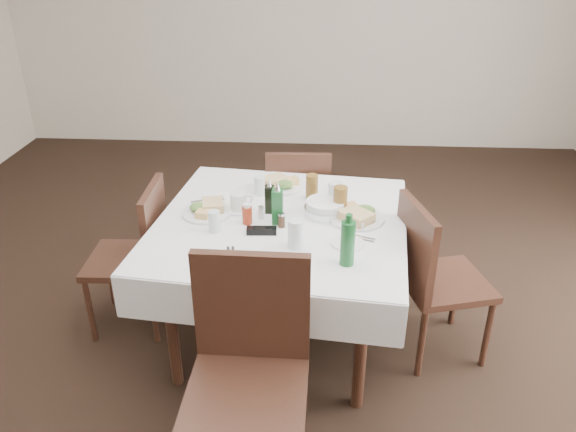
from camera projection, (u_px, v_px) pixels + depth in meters
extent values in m
plane|color=black|center=(270.00, 356.00, 3.14)|extent=(7.00, 7.00, 0.00)
cube|color=beige|center=(299.00, 11.00, 5.61)|extent=(6.00, 0.04, 2.80)
cylinder|color=black|center=(172.00, 327.00, 2.80)|extent=(0.06, 0.06, 0.72)
cylinder|color=black|center=(223.00, 236.00, 3.63)|extent=(0.06, 0.06, 0.72)
cylinder|color=black|center=(361.00, 348.00, 2.66)|extent=(0.06, 0.06, 0.72)
cylinder|color=black|center=(369.00, 249.00, 3.48)|extent=(0.06, 0.06, 0.72)
cube|color=black|center=(281.00, 225.00, 2.97)|extent=(1.30, 1.30, 0.03)
cube|color=white|center=(281.00, 221.00, 2.96)|extent=(1.43, 1.43, 0.01)
cube|color=white|center=(299.00, 190.00, 3.58)|extent=(1.29, 0.15, 0.22)
cube|color=white|center=(254.00, 311.00, 2.44)|extent=(1.29, 0.15, 0.22)
cube|color=white|center=(403.00, 250.00, 2.91)|extent=(0.15, 1.29, 0.22)
cube|color=white|center=(166.00, 230.00, 3.11)|extent=(0.15, 1.29, 0.22)
cube|color=black|center=(298.00, 205.00, 3.88)|extent=(0.43, 0.43, 0.04)
cube|color=black|center=(298.00, 187.00, 3.61)|extent=(0.42, 0.05, 0.45)
cylinder|color=black|center=(322.00, 221.00, 4.14)|extent=(0.03, 0.03, 0.43)
cylinder|color=black|center=(324.00, 245.00, 3.82)|extent=(0.03, 0.03, 0.43)
cylinder|color=black|center=(274.00, 220.00, 4.14)|extent=(0.03, 0.03, 0.43)
cylinder|color=black|center=(271.00, 245.00, 3.82)|extent=(0.03, 0.03, 0.43)
cube|color=black|center=(246.00, 395.00, 2.22)|extent=(0.48, 0.48, 0.04)
cube|color=black|center=(252.00, 308.00, 2.29)|extent=(0.48, 0.05, 0.52)
cylinder|color=black|center=(209.00, 399.00, 2.53)|extent=(0.04, 0.04, 0.49)
cylinder|color=black|center=(301.00, 404.00, 2.50)|extent=(0.04, 0.04, 0.49)
cube|color=black|center=(445.00, 282.00, 3.01)|extent=(0.53, 0.53, 0.04)
cube|color=black|center=(415.00, 248.00, 2.86)|extent=(0.15, 0.43, 0.47)
cylinder|color=black|center=(488.00, 333.00, 2.98)|extent=(0.04, 0.04, 0.44)
cylinder|color=black|center=(422.00, 342.00, 2.91)|extent=(0.04, 0.04, 0.44)
cylinder|color=black|center=(455.00, 293.00, 3.30)|extent=(0.04, 0.04, 0.44)
cylinder|color=black|center=(395.00, 300.00, 3.24)|extent=(0.04, 0.04, 0.44)
cube|color=black|center=(126.00, 260.00, 3.23)|extent=(0.44, 0.44, 0.04)
cube|color=black|center=(155.00, 226.00, 3.12)|extent=(0.05, 0.42, 0.46)
cylinder|color=black|center=(110.00, 274.00, 3.49)|extent=(0.03, 0.03, 0.43)
cylinder|color=black|center=(168.00, 275.00, 3.48)|extent=(0.03, 0.03, 0.43)
cylinder|color=black|center=(90.00, 310.00, 3.17)|extent=(0.03, 0.03, 0.43)
cylinder|color=black|center=(154.00, 311.00, 3.16)|extent=(0.03, 0.03, 0.43)
cylinder|color=white|center=(282.00, 186.00, 3.33)|extent=(0.28, 0.28, 0.01)
cube|color=tan|center=(275.00, 181.00, 3.33)|extent=(0.18, 0.18, 0.05)
cube|color=tan|center=(290.00, 181.00, 3.34)|extent=(0.11, 0.10, 0.04)
ellipsoid|color=#265C1C|center=(284.00, 184.00, 3.28)|extent=(0.10, 0.09, 0.05)
cylinder|color=white|center=(281.00, 270.00, 2.51)|extent=(0.25, 0.25, 0.01)
cube|color=tan|center=(288.00, 268.00, 2.48)|extent=(0.15, 0.13, 0.04)
cube|color=tan|center=(271.00, 265.00, 2.51)|extent=(0.09, 0.08, 0.03)
ellipsoid|color=#265C1C|center=(283.00, 260.00, 2.54)|extent=(0.09, 0.08, 0.04)
cylinder|color=white|center=(356.00, 218.00, 2.97)|extent=(0.30, 0.30, 0.02)
cube|color=tan|center=(357.00, 216.00, 2.91)|extent=(0.20, 0.20, 0.05)
cube|color=tan|center=(351.00, 209.00, 3.00)|extent=(0.11, 0.12, 0.04)
ellipsoid|color=#265C1C|center=(365.00, 211.00, 2.97)|extent=(0.11, 0.10, 0.05)
cylinder|color=white|center=(207.00, 213.00, 3.02)|extent=(0.27, 0.27, 0.01)
cube|color=tan|center=(213.00, 205.00, 3.04)|extent=(0.14, 0.16, 0.04)
cube|color=tan|center=(204.00, 213.00, 2.97)|extent=(0.08, 0.10, 0.03)
ellipsoid|color=#265C1C|center=(199.00, 207.00, 3.02)|extent=(0.10, 0.09, 0.04)
cylinder|color=white|center=(251.00, 191.00, 3.28)|extent=(0.16, 0.16, 0.01)
cylinder|color=white|center=(347.00, 243.00, 2.73)|extent=(0.16, 0.16, 0.01)
cylinder|color=silver|center=(260.00, 186.00, 3.21)|extent=(0.06, 0.06, 0.11)
cylinder|color=silver|center=(296.00, 234.00, 2.67)|extent=(0.08, 0.08, 0.15)
cylinder|color=silver|center=(335.00, 194.00, 3.08)|extent=(0.08, 0.08, 0.14)
cylinder|color=silver|center=(214.00, 221.00, 2.83)|extent=(0.06, 0.06, 0.11)
cylinder|color=brown|center=(312.00, 187.00, 3.16)|extent=(0.07, 0.07, 0.14)
cylinder|color=brown|center=(340.00, 201.00, 2.99)|extent=(0.08, 0.08, 0.16)
cylinder|color=silver|center=(325.00, 210.00, 3.02)|extent=(0.23, 0.23, 0.04)
cylinder|color=white|center=(325.00, 205.00, 3.00)|extent=(0.21, 0.21, 0.05)
cube|color=black|center=(270.00, 199.00, 3.01)|extent=(0.05, 0.05, 0.15)
cone|color=silver|center=(269.00, 183.00, 2.96)|extent=(0.03, 0.03, 0.04)
cube|color=#1B5B29|center=(278.00, 207.00, 2.89)|extent=(0.06, 0.06, 0.19)
cone|color=silver|center=(277.00, 186.00, 2.84)|extent=(0.03, 0.03, 0.05)
cylinder|color=#9B2B13|center=(247.00, 215.00, 2.91)|extent=(0.05, 0.05, 0.09)
cylinder|color=white|center=(247.00, 206.00, 2.88)|extent=(0.04, 0.04, 0.02)
cylinder|color=white|center=(261.00, 213.00, 2.96)|extent=(0.03, 0.03, 0.06)
cylinder|color=silver|center=(261.00, 208.00, 2.95)|extent=(0.03, 0.03, 0.01)
cylinder|color=#442C1C|center=(282.00, 221.00, 2.88)|extent=(0.03, 0.03, 0.07)
cylinder|color=silver|center=(282.00, 214.00, 2.86)|extent=(0.03, 0.03, 0.01)
cylinder|color=white|center=(239.00, 210.00, 3.05)|extent=(0.14, 0.14, 0.01)
cylinder|color=white|center=(238.00, 201.00, 3.03)|extent=(0.09, 0.09, 0.09)
cylinder|color=black|center=(238.00, 196.00, 3.02)|extent=(0.07, 0.07, 0.01)
torus|color=white|center=(248.00, 199.00, 3.05)|extent=(0.06, 0.04, 0.06)
cube|color=black|center=(262.00, 231.00, 2.82)|extent=(0.15, 0.06, 0.03)
cylinder|color=#1B5B29|center=(348.00, 243.00, 2.53)|extent=(0.07, 0.07, 0.21)
cylinder|color=#1B5B29|center=(349.00, 218.00, 2.47)|extent=(0.03, 0.03, 0.04)
cube|color=white|center=(356.00, 224.00, 2.87)|extent=(0.10, 0.08, 0.05)
cube|color=pink|center=(356.00, 223.00, 2.87)|extent=(0.08, 0.06, 0.02)
cube|color=silver|center=(308.00, 184.00, 3.37)|extent=(0.02, 0.15, 0.01)
cube|color=silver|center=(312.00, 184.00, 3.37)|extent=(0.02, 0.15, 0.01)
cube|color=silver|center=(233.00, 255.00, 2.64)|extent=(0.04, 0.15, 0.01)
cube|color=silver|center=(228.00, 255.00, 2.63)|extent=(0.04, 0.15, 0.01)
cube|color=silver|center=(358.00, 239.00, 2.77)|extent=(0.16, 0.07, 0.01)
cube|color=silver|center=(360.00, 237.00, 2.79)|extent=(0.16, 0.07, 0.01)
cube|color=silver|center=(207.00, 200.00, 3.17)|extent=(0.18, 0.09, 0.01)
cube|color=silver|center=(208.00, 202.00, 3.14)|extent=(0.18, 0.09, 0.01)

